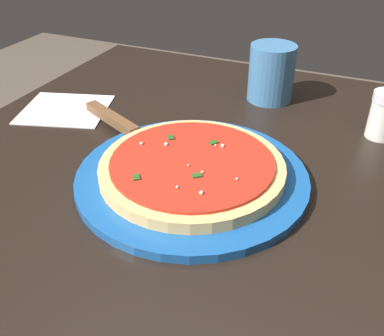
{
  "coord_description": "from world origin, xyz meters",
  "views": [
    {
      "loc": [
        0.4,
        0.14,
        1.07
      ],
      "look_at": [
        -0.04,
        -0.05,
        0.76
      ],
      "focal_mm": 40.85,
      "sensor_mm": 36.0,
      "label": 1
    }
  ],
  "objects_px": {
    "pizza_server": "(126,128)",
    "cup_tall_drink": "(271,73)",
    "parmesan_shaker": "(384,115)",
    "napkin_folded_right": "(65,109)",
    "serving_plate": "(192,177)",
    "pizza": "(192,167)"
  },
  "relations": [
    {
      "from": "serving_plate",
      "to": "napkin_folded_right",
      "type": "bearing_deg",
      "value": -110.63
    },
    {
      "from": "cup_tall_drink",
      "to": "parmesan_shaker",
      "type": "bearing_deg",
      "value": 70.81
    },
    {
      "from": "serving_plate",
      "to": "cup_tall_drink",
      "type": "relative_size",
      "value": 3.07
    },
    {
      "from": "serving_plate",
      "to": "pizza_server",
      "type": "bearing_deg",
      "value": -115.21
    },
    {
      "from": "pizza_server",
      "to": "pizza",
      "type": "bearing_deg",
      "value": 64.78
    },
    {
      "from": "serving_plate",
      "to": "pizza_server",
      "type": "relative_size",
      "value": 1.42
    },
    {
      "from": "pizza_server",
      "to": "cup_tall_drink",
      "type": "xyz_separation_m",
      "value": [
        -0.23,
        0.16,
        0.03
      ]
    },
    {
      "from": "parmesan_shaker",
      "to": "cup_tall_drink",
      "type": "bearing_deg",
      "value": -109.19
    },
    {
      "from": "parmesan_shaker",
      "to": "pizza",
      "type": "bearing_deg",
      "value": -44.05
    },
    {
      "from": "serving_plate",
      "to": "pizza_server",
      "type": "height_order",
      "value": "pizza_server"
    },
    {
      "from": "serving_plate",
      "to": "pizza",
      "type": "relative_size",
      "value": 1.26
    },
    {
      "from": "pizza_server",
      "to": "cup_tall_drink",
      "type": "height_order",
      "value": "cup_tall_drink"
    },
    {
      "from": "pizza",
      "to": "napkin_folded_right",
      "type": "xyz_separation_m",
      "value": [
        -0.11,
        -0.29,
        -0.02
      ]
    },
    {
      "from": "pizza",
      "to": "parmesan_shaker",
      "type": "distance_m",
      "value": 0.32
    },
    {
      "from": "pizza_server",
      "to": "napkin_folded_right",
      "type": "height_order",
      "value": "pizza_server"
    },
    {
      "from": "pizza",
      "to": "parmesan_shaker",
      "type": "relative_size",
      "value": 3.31
    },
    {
      "from": "pizza_server",
      "to": "parmesan_shaker",
      "type": "bearing_deg",
      "value": 114.27
    },
    {
      "from": "cup_tall_drink",
      "to": "parmesan_shaker",
      "type": "height_order",
      "value": "cup_tall_drink"
    },
    {
      "from": "pizza",
      "to": "napkin_folded_right",
      "type": "height_order",
      "value": "pizza"
    },
    {
      "from": "cup_tall_drink",
      "to": "napkin_folded_right",
      "type": "xyz_separation_m",
      "value": [
        0.19,
        -0.32,
        -0.05
      ]
    },
    {
      "from": "cup_tall_drink",
      "to": "pizza_server",
      "type": "bearing_deg",
      "value": -35.46
    },
    {
      "from": "serving_plate",
      "to": "parmesan_shaker",
      "type": "distance_m",
      "value": 0.32
    }
  ]
}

